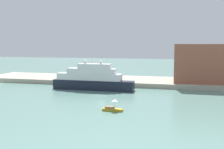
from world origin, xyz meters
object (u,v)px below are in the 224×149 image
object	(u,v)px
harbor_building	(205,63)
mooring_bollard	(119,81)
small_motorboat	(113,107)
parked_car	(68,77)
person_figure	(76,77)
large_yacht	(92,79)

from	to	relation	value
harbor_building	mooring_bollard	xyz separation A→B (m)	(-29.26, -8.67, -6.33)
small_motorboat	harbor_building	world-z (taller)	harbor_building
parked_car	harbor_building	bearing A→B (deg)	3.95
mooring_bollard	person_figure	bearing A→B (deg)	165.76
parked_car	mooring_bollard	size ratio (longest dim) A/B	6.42
mooring_bollard	harbor_building	bearing A→B (deg)	16.50
person_figure	mooring_bollard	world-z (taller)	person_figure
person_figure	small_motorboat	bearing A→B (deg)	-57.58
mooring_bollard	parked_car	bearing A→B (deg)	166.94
harbor_building	parked_car	world-z (taller)	harbor_building
small_motorboat	person_figure	distance (m)	45.27
large_yacht	person_figure	distance (m)	17.32
parked_car	small_motorboat	bearing A→B (deg)	-54.06
small_motorboat	mooring_bollard	bearing A→B (deg)	100.08
person_figure	harbor_building	bearing A→B (deg)	4.84
harbor_building	parked_car	distance (m)	51.80
parked_car	mooring_bollard	world-z (taller)	parked_car
small_motorboat	harbor_building	bearing A→B (deg)	61.11
small_motorboat	person_figure	world-z (taller)	person_figure
harbor_building	person_figure	world-z (taller)	harbor_building
parked_car	mooring_bollard	xyz separation A→B (m)	(22.07, -5.12, -0.32)
parked_car	mooring_bollard	bearing A→B (deg)	-13.06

